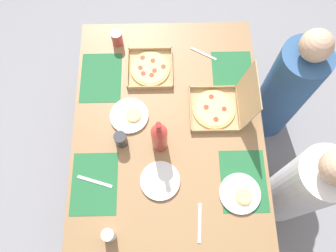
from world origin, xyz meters
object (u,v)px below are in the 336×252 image
(plate_far_left, at_px, (130,116))
(plate_near_left, at_px, (240,194))
(pizza_box_corner_right, at_px, (221,106))
(soda_bottle, at_px, (159,137))
(cup_spare, at_px, (117,38))
(plate_far_right, at_px, (160,181))
(diner_left_seat, at_px, (285,91))
(pizza_box_edge_far, at_px, (150,69))
(cup_clear_left, at_px, (109,235))
(diner_right_seat, at_px, (299,188))
(cup_clear_right, at_px, (121,139))

(plate_far_left, relative_size, plate_near_left, 1.01)
(pizza_box_corner_right, xyz_separation_m, soda_bottle, (0.22, -0.37, 0.08))
(plate_near_left, distance_m, cup_spare, 1.25)
(plate_far_right, distance_m, cup_spare, 0.98)
(soda_bottle, distance_m, diner_left_seat, 1.06)
(pizza_box_edge_far, bearing_deg, plate_far_left, -20.73)
(pizza_box_corner_right, height_order, plate_far_left, pizza_box_corner_right)
(plate_far_left, xyz_separation_m, cup_clear_left, (0.70, -0.09, 0.05))
(plate_near_left, height_order, diner_right_seat, diner_right_seat)
(pizza_box_edge_far, xyz_separation_m, cup_spare, (-0.21, -0.22, 0.04))
(cup_spare, bearing_deg, plate_far_left, 9.70)
(cup_clear_right, height_order, cup_spare, cup_clear_right)
(plate_far_left, height_order, cup_clear_left, cup_clear_left)
(plate_far_left, xyz_separation_m, plate_far_right, (0.40, 0.18, -0.00))
(pizza_box_edge_far, bearing_deg, pizza_box_corner_right, 55.68)
(plate_far_right, bearing_deg, cup_spare, -163.80)
(plate_far_right, height_order, diner_right_seat, diner_right_seat)
(plate_far_right, bearing_deg, cup_clear_right, -136.40)
(plate_far_left, height_order, plate_far_right, plate_far_left)
(plate_near_left, height_order, plate_far_right, plate_near_left)
(pizza_box_edge_far, xyz_separation_m, plate_far_right, (0.73, 0.06, -0.00))
(diner_right_seat, bearing_deg, pizza_box_corner_right, -131.02)
(pizza_box_edge_far, height_order, diner_left_seat, diner_left_seat)
(pizza_box_edge_far, distance_m, cup_clear_right, 0.52)
(plate_far_right, distance_m, cup_clear_left, 0.40)
(plate_far_right, xyz_separation_m, cup_spare, (-0.94, -0.27, 0.04))
(cup_clear_right, xyz_separation_m, cup_spare, (-0.71, -0.05, -0.00))
(cup_clear_left, height_order, diner_left_seat, diner_left_seat)
(plate_near_left, height_order, soda_bottle, soda_bottle)
(pizza_box_corner_right, relative_size, plate_far_right, 1.53)
(pizza_box_edge_far, bearing_deg, diner_left_seat, 86.80)
(pizza_box_edge_far, distance_m, plate_far_right, 0.73)
(plate_near_left, height_order, diner_left_seat, diner_left_seat)
(plate_far_right, distance_m, diner_right_seat, 0.92)
(soda_bottle, bearing_deg, diner_left_seat, 117.60)
(plate_near_left, bearing_deg, cup_clear_right, -115.40)
(pizza_box_corner_right, bearing_deg, cup_clear_left, -41.37)
(cup_clear_right, xyz_separation_m, cup_clear_left, (0.53, -0.04, 0.00))
(cup_spare, height_order, cup_clear_left, cup_clear_left)
(cup_spare, distance_m, cup_clear_left, 1.24)
(plate_far_left, distance_m, cup_clear_right, 0.18)
(plate_far_left, bearing_deg, diner_left_seat, 104.46)
(plate_near_left, xyz_separation_m, cup_clear_right, (-0.32, -0.67, 0.04))
(soda_bottle, bearing_deg, cup_clear_left, -27.91)
(pizza_box_corner_right, relative_size, plate_near_left, 1.50)
(cup_clear_right, bearing_deg, pizza_box_corner_right, 108.58)
(pizza_box_corner_right, relative_size, plate_far_left, 1.48)
(cup_spare, bearing_deg, plate_far_right, 16.20)
(plate_far_right, distance_m, soda_bottle, 0.25)
(plate_far_left, bearing_deg, pizza_box_corner_right, 93.43)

